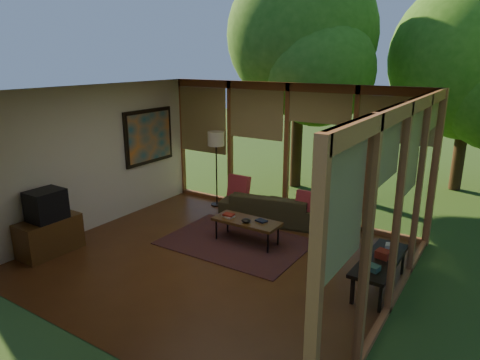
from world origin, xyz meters
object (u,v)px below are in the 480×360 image
Objects in this scene: floor_lamp at (216,143)px; television at (46,205)px; sofa at (272,207)px; media_cabinet at (50,236)px; coffee_table at (247,222)px; side_console at (374,260)px.

television is at bearing -104.97° from floor_lamp.
media_cabinet is (-2.43, -3.28, 0.01)m from sofa.
floor_lamp is 1.38× the size of coffee_table.
television is at bearing -159.34° from side_console.
floor_lamp is at bearing 157.41° from side_console.
coffee_table is at bearing 39.81° from media_cabinet.
coffee_table is at bearing 83.69° from sofa.
media_cabinet is 0.71× the size of side_console.
coffee_table is 2.34m from side_console.
floor_lamp reaches higher than sofa.
sofa is 1.16m from coffee_table.
media_cabinet is at bearing 180.00° from television.
floor_lamp is at bearing 75.03° from television.
sofa reaches higher than coffee_table.
coffee_table is (2.55, 2.13, 0.09)m from media_cabinet.
sofa is at bearing 53.52° from media_cabinet.
coffee_table is (1.61, -1.33, -1.01)m from floor_lamp.
media_cabinet is 5.20m from side_console.
television is 0.33× the size of floor_lamp.
television reaches higher than coffee_table.
coffee_table is at bearing 172.62° from side_console.
television is 0.46× the size of coffee_table.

